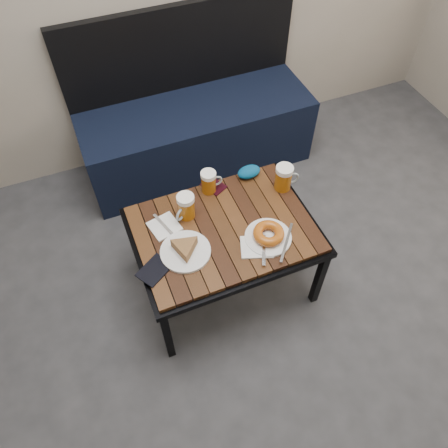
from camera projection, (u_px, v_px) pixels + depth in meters
name	position (u px, v px, depth m)	size (l,w,h in m)	color
ground	(306.00, 429.00, 1.91)	(4.00, 4.00, 0.00)	#2D2D30
bench	(196.00, 128.00, 2.73)	(1.40, 0.50, 0.95)	black
cafe_table	(224.00, 233.00, 2.03)	(0.84, 0.62, 0.47)	black
beer_mug_left	(186.00, 207.00, 1.99)	(0.12, 0.11, 0.13)	#9F550C
beer_mug_centre	(209.00, 182.00, 2.09)	(0.11, 0.07, 0.12)	#9F550C
beer_mug_right	(284.00, 178.00, 2.10)	(0.13, 0.09, 0.14)	#9F550C
plate_pie	(185.00, 249.00, 1.89)	(0.22, 0.22, 0.06)	white
plate_bagel	(268.00, 235.00, 1.94)	(0.24, 0.25, 0.06)	white
napkin_left	(164.00, 226.00, 2.00)	(0.15, 0.16, 0.01)	white
napkin_right	(257.00, 247.00, 1.93)	(0.17, 0.16, 0.01)	white
passport_navy	(155.00, 270.00, 1.85)	(0.10, 0.14, 0.01)	black
passport_burgundy	(214.00, 186.00, 2.15)	(0.08, 0.11, 0.01)	black
knit_pouch	(249.00, 172.00, 2.18)	(0.12, 0.08, 0.05)	navy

